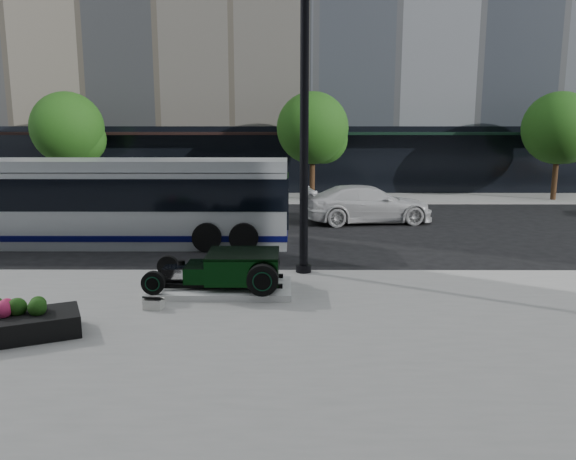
{
  "coord_description": "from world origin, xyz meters",
  "views": [
    {
      "loc": [
        -0.15,
        -17.1,
        4.09
      ],
      "look_at": [
        -0.23,
        -1.73,
        1.2
      ],
      "focal_mm": 35.0,
      "sensor_mm": 36.0,
      "label": 1
    }
  ],
  "objects_px": {
    "hot_rod": "(235,268)",
    "white_sedan": "(368,204)",
    "lamppost": "(304,142)",
    "transit_bus": "(114,201)",
    "flower_planter": "(19,325)"
  },
  "relations": [
    {
      "from": "hot_rod",
      "to": "lamppost",
      "type": "relative_size",
      "value": 0.42
    },
    {
      "from": "transit_bus",
      "to": "hot_rod",
      "type": "bearing_deg",
      "value": -51.92
    },
    {
      "from": "hot_rod",
      "to": "lamppost",
      "type": "xyz_separation_m",
      "value": [
        1.71,
        1.79,
        2.96
      ]
    },
    {
      "from": "lamppost",
      "to": "white_sedan",
      "type": "distance_m",
      "value": 9.51
    },
    {
      "from": "transit_bus",
      "to": "white_sedan",
      "type": "relative_size",
      "value": 2.23
    },
    {
      "from": "lamppost",
      "to": "flower_planter",
      "type": "relative_size",
      "value": 3.2
    },
    {
      "from": "transit_bus",
      "to": "white_sedan",
      "type": "height_order",
      "value": "transit_bus"
    },
    {
      "from": "hot_rod",
      "to": "transit_bus",
      "type": "xyz_separation_m",
      "value": [
        -4.76,
        6.07,
        0.79
      ]
    },
    {
      "from": "hot_rod",
      "to": "flower_planter",
      "type": "bearing_deg",
      "value": -140.98
    },
    {
      "from": "hot_rod",
      "to": "white_sedan",
      "type": "xyz_separation_m",
      "value": [
        4.61,
        10.37,
        0.09
      ]
    },
    {
      "from": "lamppost",
      "to": "transit_bus",
      "type": "distance_m",
      "value": 8.05
    },
    {
      "from": "hot_rod",
      "to": "white_sedan",
      "type": "bearing_deg",
      "value": 66.04
    },
    {
      "from": "transit_bus",
      "to": "white_sedan",
      "type": "xyz_separation_m",
      "value": [
        9.37,
        4.3,
        -0.7
      ]
    },
    {
      "from": "lamppost",
      "to": "flower_planter",
      "type": "distance_m",
      "value": 8.02
    },
    {
      "from": "flower_planter",
      "to": "white_sedan",
      "type": "relative_size",
      "value": 0.44
    }
  ]
}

